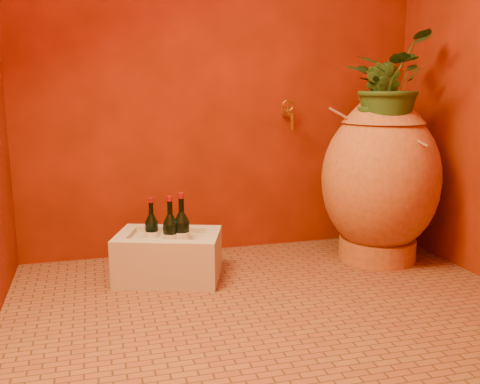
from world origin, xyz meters
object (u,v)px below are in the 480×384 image
object	(u,v)px
wine_bottle_a	(182,235)
wine_bottle_c	(171,236)
wine_bottle_b	(152,233)
stone_basin	(169,257)
amphora	(380,179)
wall_tap	(289,113)

from	to	relation	value
wine_bottle_a	wine_bottle_c	world-z (taller)	wine_bottle_a
wine_bottle_b	wine_bottle_c	distance (m)	0.15
wine_bottle_a	wine_bottle_b	world-z (taller)	wine_bottle_a
stone_basin	wine_bottle_b	bearing A→B (deg)	146.91
amphora	wall_tap	distance (m)	0.69
wine_bottle_b	amphora	bearing A→B (deg)	-2.08
wine_bottle_b	wine_bottle_c	world-z (taller)	wine_bottle_c
stone_basin	wine_bottle_c	world-z (taller)	wine_bottle_c
wine_bottle_b	wall_tap	xyz separation A→B (m)	(0.91, 0.32, 0.62)
wine_bottle_c	amphora	bearing A→B (deg)	3.13
wine_bottle_b	wall_tap	size ratio (longest dim) A/B	1.67
amphora	wine_bottle_c	distance (m)	1.29
stone_basin	wall_tap	distance (m)	1.17
wine_bottle_a	stone_basin	bearing A→B (deg)	134.58
amphora	wine_bottle_b	distance (m)	1.38
stone_basin	wall_tap	xyz separation A→B (m)	(0.82, 0.37, 0.75)
wine_bottle_c	wall_tap	world-z (taller)	wall_tap
wall_tap	wine_bottle_a	bearing A→B (deg)	-149.95
amphora	stone_basin	xyz separation A→B (m)	(-1.27, -0.00, -0.37)
stone_basin	wine_bottle_b	world-z (taller)	wine_bottle_b
stone_basin	wall_tap	world-z (taller)	wall_tap
amphora	stone_basin	distance (m)	1.33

